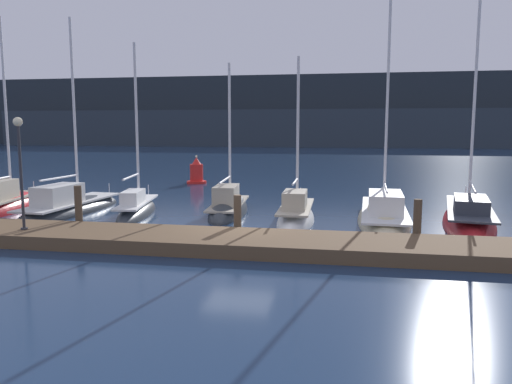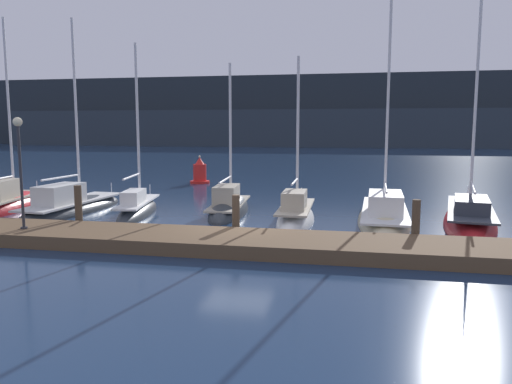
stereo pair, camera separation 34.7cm
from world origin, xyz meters
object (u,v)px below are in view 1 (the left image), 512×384
at_px(sailboat_berth_4, 228,211).
at_px(channel_buoy, 197,173).
at_px(sailboat_berth_6, 384,218).
at_px(sailboat_berth_5, 296,219).
at_px(sailboat_berth_3, 137,212).
at_px(sailboat_berth_7, 469,222).
at_px(sailboat_berth_1, 6,207).
at_px(sailboat_berth_2, 70,210).
at_px(dock_lamppost, 20,155).

relative_size(sailboat_berth_4, channel_buoy, 3.91).
bearing_deg(sailboat_berth_6, sailboat_berth_5, -165.52).
xyz_separation_m(sailboat_berth_3, sailboat_berth_7, (14.50, 0.35, -0.04)).
height_order(sailboat_berth_1, sailboat_berth_5, sailboat_berth_1).
relative_size(sailboat_berth_2, sailboat_berth_3, 1.16).
bearing_deg(dock_lamppost, sailboat_berth_6, 26.43).
relative_size(sailboat_berth_2, sailboat_berth_6, 0.76).
height_order(sailboat_berth_1, sailboat_berth_2, sailboat_berth_1).
bearing_deg(sailboat_berth_4, sailboat_berth_6, -5.09).
height_order(sailboat_berth_5, sailboat_berth_7, sailboat_berth_7).
distance_m(sailboat_berth_1, dock_lamppost, 8.30).
height_order(sailboat_berth_4, sailboat_berth_5, same).
relative_size(sailboat_berth_2, sailboat_berth_5, 1.28).
xyz_separation_m(sailboat_berth_4, sailboat_berth_7, (10.44, -0.79, -0.01)).
height_order(sailboat_berth_5, sailboat_berth_6, sailboat_berth_6).
relative_size(sailboat_berth_4, sailboat_berth_6, 0.61).
xyz_separation_m(sailboat_berth_4, sailboat_berth_5, (3.33, -1.58, 0.03)).
xyz_separation_m(sailboat_berth_1, sailboat_berth_6, (17.84, 0.48, 0.00)).
bearing_deg(dock_lamppost, sailboat_berth_1, 131.20).
bearing_deg(sailboat_berth_2, sailboat_berth_4, 9.33).
distance_m(sailboat_berth_3, sailboat_berth_7, 14.50).
bearing_deg(sailboat_berth_4, dock_lamppost, -129.33).
bearing_deg(sailboat_berth_1, channel_buoy, 66.34).
height_order(sailboat_berth_7, dock_lamppost, sailboat_berth_7).
bearing_deg(channel_buoy, sailboat_berth_2, -99.64).
bearing_deg(dock_lamppost, sailboat_berth_5, 30.76).
xyz_separation_m(sailboat_berth_4, dock_lamppost, (-5.70, -6.95, 2.95)).
bearing_deg(channel_buoy, sailboat_berth_1, -113.66).
height_order(sailboat_berth_3, sailboat_berth_5, sailboat_berth_3).
distance_m(sailboat_berth_5, sailboat_berth_7, 7.15).
relative_size(sailboat_berth_5, channel_buoy, 3.82).
relative_size(channel_buoy, dock_lamppost, 0.51).
bearing_deg(sailboat_berth_2, channel_buoy, 80.36).
height_order(sailboat_berth_5, dock_lamppost, sailboat_berth_5).
distance_m(sailboat_berth_5, sailboat_berth_6, 3.83).
distance_m(sailboat_berth_4, sailboat_berth_5, 3.68).
xyz_separation_m(sailboat_berth_5, channel_buoy, (-8.49, 13.37, 0.60)).
bearing_deg(sailboat_berth_6, dock_lamppost, -153.57).
height_order(sailboat_berth_3, channel_buoy, sailboat_berth_3).
bearing_deg(sailboat_berth_7, sailboat_berth_4, 175.65).
relative_size(sailboat_berth_1, sailboat_berth_3, 1.20).
height_order(sailboat_berth_4, dock_lamppost, sailboat_berth_4).
height_order(sailboat_berth_3, sailboat_berth_6, sailboat_berth_6).
distance_m(sailboat_berth_3, channel_buoy, 12.98).
distance_m(sailboat_berth_2, sailboat_berth_6, 14.41).
relative_size(sailboat_berth_2, dock_lamppost, 2.49).
bearing_deg(sailboat_berth_6, sailboat_berth_7, -2.81).
bearing_deg(sailboat_berth_3, dock_lamppost, -105.72).
bearing_deg(sailboat_berth_6, channel_buoy, 134.50).
relative_size(sailboat_berth_6, channel_buoy, 6.44).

